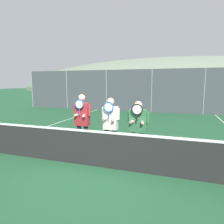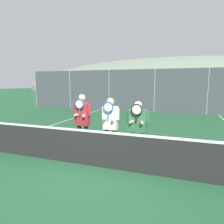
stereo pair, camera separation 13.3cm
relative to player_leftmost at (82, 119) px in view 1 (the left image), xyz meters
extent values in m
plane|color=#1E4C2D|center=(0.91, -0.83, -1.09)|extent=(120.00, 120.00, 0.00)
ellipsoid|color=slate|center=(0.91, 54.71, -1.09)|extent=(92.57, 51.43, 18.00)
cube|color=beige|center=(-0.34, 18.10, 0.36)|extent=(16.96, 5.00, 2.90)
cube|color=#4C4C51|center=(-0.34, 18.10, 1.99)|extent=(17.46, 5.50, 0.36)
cylinder|color=gray|center=(-9.86, 9.59, 0.51)|extent=(0.06, 0.06, 3.21)
cylinder|color=gray|center=(-6.27, 9.59, 0.51)|extent=(0.06, 0.06, 3.21)
cylinder|color=gray|center=(-2.68, 9.59, 0.51)|extent=(0.06, 0.06, 3.21)
cylinder|color=gray|center=(0.91, 9.59, 0.51)|extent=(0.06, 0.06, 3.21)
cylinder|color=gray|center=(4.50, 9.59, 0.51)|extent=(0.06, 0.06, 3.21)
cube|color=#42474C|center=(0.91, 9.59, 0.51)|extent=(21.54, 0.02, 3.21)
cube|color=black|center=(0.91, -0.83, -0.63)|extent=(11.61, 0.02, 0.93)
cube|color=white|center=(0.91, -0.83, -0.14)|extent=(11.61, 0.03, 0.06)
cube|color=white|center=(-3.48, 2.17, -1.09)|extent=(0.05, 16.00, 0.01)
cylinder|color=#232838|center=(-0.12, 0.01, -0.65)|extent=(0.13, 0.13, 0.89)
cylinder|color=#232838|center=(0.12, 0.01, -0.65)|extent=(0.13, 0.13, 0.89)
cube|color=maroon|center=(0.00, 0.01, 0.15)|extent=(0.44, 0.22, 0.71)
sphere|color=#DBB293|center=(0.00, 0.01, 0.66)|extent=(0.21, 0.21, 0.21)
cylinder|color=maroon|center=(-0.25, 0.01, 0.29)|extent=(0.08, 0.08, 0.35)
cylinder|color=maroon|center=(0.25, 0.01, 0.29)|extent=(0.08, 0.08, 0.35)
cylinder|color=#DBB293|center=(-0.11, -0.08, 0.14)|extent=(0.16, 0.27, 0.08)
cylinder|color=#DBB293|center=(0.11, -0.08, 0.14)|extent=(0.16, 0.27, 0.08)
cylinder|color=#1E5BAD|center=(0.00, -0.17, 0.26)|extent=(0.03, 0.03, 0.20)
torus|color=#1E5BAD|center=(0.00, -0.17, 0.48)|extent=(0.29, 0.03, 0.29)
cylinder|color=silver|center=(0.00, -0.17, 0.48)|extent=(0.24, 0.00, 0.24)
cylinder|color=black|center=(0.83, -0.05, -0.67)|extent=(0.13, 0.13, 0.85)
cylinder|color=black|center=(1.06, -0.05, -0.67)|extent=(0.13, 0.13, 0.85)
cube|color=white|center=(0.95, -0.05, 0.10)|extent=(0.41, 0.22, 0.67)
sphere|color=#DBB293|center=(0.95, -0.05, 0.58)|extent=(0.21, 0.21, 0.21)
cylinder|color=white|center=(0.72, -0.05, 0.23)|extent=(0.08, 0.08, 0.33)
cylinder|color=white|center=(1.18, -0.05, 0.23)|extent=(0.08, 0.08, 0.33)
cylinder|color=#DBB293|center=(0.84, -0.14, 0.08)|extent=(0.16, 0.27, 0.08)
cylinder|color=#DBB293|center=(1.05, -0.14, 0.08)|extent=(0.16, 0.27, 0.08)
cylinder|color=#1E5BAD|center=(0.95, -0.23, 0.20)|extent=(0.03, 0.03, 0.20)
torus|color=#1E5BAD|center=(0.95, -0.23, 0.44)|extent=(0.31, 0.03, 0.31)
cylinder|color=silver|center=(0.95, -0.23, 0.44)|extent=(0.25, 0.00, 0.25)
cylinder|color=white|center=(1.61, 0.04, -0.69)|extent=(0.13, 0.13, 0.81)
cylinder|color=white|center=(1.88, 0.04, -0.69)|extent=(0.13, 0.13, 0.81)
cube|color=#337047|center=(1.74, 0.04, 0.04)|extent=(0.49, 0.22, 0.64)
sphere|color=#DBB293|center=(1.74, 0.04, 0.49)|extent=(0.23, 0.23, 0.23)
cylinder|color=#337047|center=(1.47, 0.04, 0.17)|extent=(0.08, 0.08, 0.31)
cylinder|color=#337047|center=(2.01, 0.04, 0.17)|extent=(0.08, 0.08, 0.31)
cylinder|color=#DBB293|center=(1.62, -0.05, 0.03)|extent=(0.16, 0.27, 0.08)
cylinder|color=#DBB293|center=(1.86, -0.05, 0.03)|extent=(0.16, 0.27, 0.08)
cylinder|color=black|center=(1.74, -0.14, 0.15)|extent=(0.03, 0.03, 0.20)
torus|color=black|center=(1.74, -0.14, 0.39)|extent=(0.32, 0.03, 0.32)
cylinder|color=silver|center=(1.74, -0.14, 0.39)|extent=(0.26, 0.00, 0.26)
cube|color=silver|center=(-4.64, 11.75, -0.39)|extent=(4.72, 1.89, 0.80)
cube|color=#2D3842|center=(-4.64, 11.75, 0.34)|extent=(2.59, 1.74, 0.66)
cylinder|color=black|center=(-3.11, 10.79, -0.79)|extent=(0.60, 0.16, 0.60)
cylinder|color=black|center=(-3.11, 12.71, -0.79)|extent=(0.60, 0.16, 0.60)
cylinder|color=black|center=(-6.17, 10.79, -0.79)|extent=(0.60, 0.16, 0.60)
cylinder|color=black|center=(-6.17, 12.71, -0.79)|extent=(0.60, 0.16, 0.60)
cube|color=navy|center=(0.56, 11.48, -0.41)|extent=(4.40, 1.70, 0.76)
cube|color=#2D3842|center=(0.56, 11.48, 0.28)|extent=(2.42, 1.57, 0.62)
cylinder|color=black|center=(1.99, 10.61, -0.79)|extent=(0.60, 0.16, 0.60)
cylinder|color=black|center=(1.99, 12.35, -0.79)|extent=(0.60, 0.16, 0.60)
cylinder|color=black|center=(-0.87, 10.61, -0.79)|extent=(0.60, 0.16, 0.60)
cylinder|color=black|center=(-0.87, 12.35, -0.79)|extent=(0.60, 0.16, 0.60)
cube|color=maroon|center=(5.67, 11.48, -0.39)|extent=(4.55, 1.81, 0.80)
cube|color=#2D3842|center=(5.67, 11.48, 0.34)|extent=(2.50, 1.66, 0.66)
cylinder|color=black|center=(4.19, 10.56, -0.79)|extent=(0.60, 0.16, 0.60)
cylinder|color=black|center=(4.19, 12.40, -0.79)|extent=(0.60, 0.16, 0.60)
camera|label=1|loc=(2.78, -5.48, 1.12)|focal=32.00mm
camera|label=2|loc=(2.91, -5.44, 1.12)|focal=32.00mm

